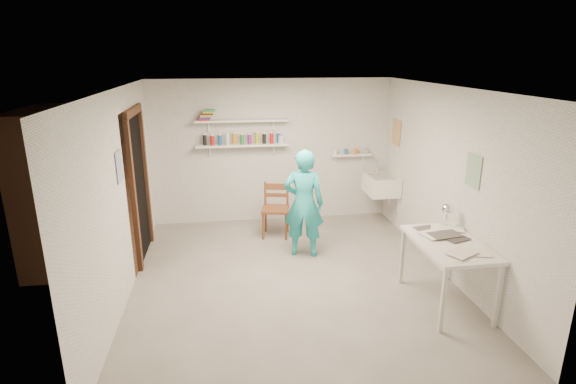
{
  "coord_description": "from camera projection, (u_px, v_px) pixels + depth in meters",
  "views": [
    {
      "loc": [
        -0.81,
        -5.13,
        2.76
      ],
      "look_at": [
        0.0,
        0.4,
        1.05
      ],
      "focal_mm": 28.0,
      "sensor_mm": 36.0,
      "label": 1
    }
  ],
  "objects": [
    {
      "name": "floor",
      "position": [
        293.0,
        280.0,
        5.78
      ],
      "size": [
        4.0,
        4.5,
        0.02
      ],
      "primitive_type": "cube",
      "color": "slate",
      "rests_on": "ground"
    },
    {
      "name": "ceiling",
      "position": [
        293.0,
        87.0,
        5.07
      ],
      "size": [
        4.0,
        4.5,
        0.02
      ],
      "primitive_type": "cube",
      "color": "silver",
      "rests_on": "wall_back"
    },
    {
      "name": "wall_back",
      "position": [
        272.0,
        152.0,
        7.56
      ],
      "size": [
        4.0,
        0.02,
        2.4
      ],
      "primitive_type": "cube",
      "color": "silver",
      "rests_on": "ground"
    },
    {
      "name": "wall_front",
      "position": [
        341.0,
        278.0,
        3.28
      ],
      "size": [
        4.0,
        0.02,
        2.4
      ],
      "primitive_type": "cube",
      "color": "silver",
      "rests_on": "ground"
    },
    {
      "name": "wall_left",
      "position": [
        120.0,
        197.0,
        5.14
      ],
      "size": [
        0.02,
        4.5,
        2.4
      ],
      "primitive_type": "cube",
      "color": "silver",
      "rests_on": "ground"
    },
    {
      "name": "wall_right",
      "position": [
        449.0,
        183.0,
        5.7
      ],
      "size": [
        0.02,
        4.5,
        2.4
      ],
      "primitive_type": "cube",
      "color": "silver",
      "rests_on": "ground"
    },
    {
      "name": "doorway_recess",
      "position": [
        139.0,
        188.0,
        6.2
      ],
      "size": [
        0.02,
        0.9,
        2.0
      ],
      "primitive_type": "cube",
      "color": "black",
      "rests_on": "wall_left"
    },
    {
      "name": "corridor_box",
      "position": [
        84.0,
        187.0,
        6.08
      ],
      "size": [
        1.4,
        1.5,
        2.1
      ],
      "primitive_type": "cube",
      "color": "brown",
      "rests_on": "ground"
    },
    {
      "name": "door_lintel",
      "position": [
        133.0,
        111.0,
        5.89
      ],
      "size": [
        0.06,
        1.05,
        0.1
      ],
      "primitive_type": "cube",
      "color": "brown",
      "rests_on": "wall_left"
    },
    {
      "name": "door_jamb_near",
      "position": [
        134.0,
        199.0,
        5.73
      ],
      "size": [
        0.06,
        0.1,
        2.0
      ],
      "primitive_type": "cube",
      "color": "brown",
      "rests_on": "ground"
    },
    {
      "name": "door_jamb_far",
      "position": [
        146.0,
        178.0,
        6.67
      ],
      "size": [
        0.06,
        0.1,
        2.0
      ],
      "primitive_type": "cube",
      "color": "brown",
      "rests_on": "ground"
    },
    {
      "name": "shelf_lower",
      "position": [
        242.0,
        145.0,
        7.32
      ],
      "size": [
        1.5,
        0.22,
        0.03
      ],
      "primitive_type": "cube",
      "color": "white",
      "rests_on": "wall_back"
    },
    {
      "name": "shelf_upper",
      "position": [
        242.0,
        120.0,
        7.2
      ],
      "size": [
        1.5,
        0.22,
        0.03
      ],
      "primitive_type": "cube",
      "color": "white",
      "rests_on": "wall_back"
    },
    {
      "name": "ledge_shelf",
      "position": [
        351.0,
        155.0,
        7.68
      ],
      "size": [
        0.7,
        0.14,
        0.03
      ],
      "primitive_type": "cube",
      "color": "white",
      "rests_on": "wall_back"
    },
    {
      "name": "poster_left",
      "position": [
        119.0,
        166.0,
        5.09
      ],
      "size": [
        0.01,
        0.28,
        0.36
      ],
      "primitive_type": "cube",
      "color": "#334C7F",
      "rests_on": "wall_left"
    },
    {
      "name": "poster_right_a",
      "position": [
        396.0,
        133.0,
        7.3
      ],
      "size": [
        0.01,
        0.34,
        0.42
      ],
      "primitive_type": "cube",
      "color": "#995933",
      "rests_on": "wall_right"
    },
    {
      "name": "poster_right_b",
      "position": [
        473.0,
        171.0,
        5.09
      ],
      "size": [
        0.01,
        0.3,
        0.38
      ],
      "primitive_type": "cube",
      "color": "#3F724C",
      "rests_on": "wall_right"
    },
    {
      "name": "belfast_sink",
      "position": [
        381.0,
        185.0,
        7.42
      ],
      "size": [
        0.48,
        0.6,
        0.3
      ],
      "primitive_type": "cube",
      "color": "white",
      "rests_on": "wall_right"
    },
    {
      "name": "man",
      "position": [
        304.0,
        204.0,
        6.27
      ],
      "size": [
        0.64,
        0.5,
        1.54
      ],
      "primitive_type": "imported",
      "rotation": [
        0.0,
        0.0,
        2.89
      ],
      "color": "#22ACAD",
      "rests_on": "ground"
    },
    {
      "name": "wall_clock",
      "position": [
        297.0,
        182.0,
        6.38
      ],
      "size": [
        0.28,
        0.1,
        0.28
      ],
      "primitive_type": "cylinder",
      "rotation": [
        1.57,
        0.0,
        -0.26
      ],
      "color": "beige",
      "rests_on": "man"
    },
    {
      "name": "wooden_chair",
      "position": [
        275.0,
        209.0,
        7.03
      ],
      "size": [
        0.49,
        0.48,
        0.89
      ],
      "primitive_type": "cube",
      "rotation": [
        0.0,
        0.0,
        -0.22
      ],
      "color": "brown",
      "rests_on": "ground"
    },
    {
      "name": "work_table",
      "position": [
        446.0,
        273.0,
        5.11
      ],
      "size": [
        0.69,
        1.15,
        0.77
      ],
      "primitive_type": "cube",
      "color": "silver",
      "rests_on": "ground"
    },
    {
      "name": "desk_lamp",
      "position": [
        448.0,
        209.0,
        5.39
      ],
      "size": [
        0.14,
        0.14,
        0.14
      ],
      "primitive_type": "sphere",
      "color": "white",
      "rests_on": "work_table"
    },
    {
      "name": "spray_cans",
      "position": [
        242.0,
        139.0,
        7.29
      ],
      "size": [
        1.34,
        0.06,
        0.17
      ],
      "color": "black",
      "rests_on": "shelf_lower"
    },
    {
      "name": "book_stack",
      "position": [
        207.0,
        115.0,
        7.1
      ],
      "size": [
        0.28,
        0.14,
        0.17
      ],
      "color": "red",
      "rests_on": "shelf_upper"
    },
    {
      "name": "ledge_pots",
      "position": [
        351.0,
        151.0,
        7.67
      ],
      "size": [
        0.48,
        0.07,
        0.09
      ],
      "color": "silver",
      "rests_on": "ledge_shelf"
    },
    {
      "name": "papers",
      "position": [
        450.0,
        241.0,
        4.99
      ],
      "size": [
        0.3,
        0.22,
        0.03
      ],
      "color": "silver",
      "rests_on": "work_table"
    }
  ]
}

